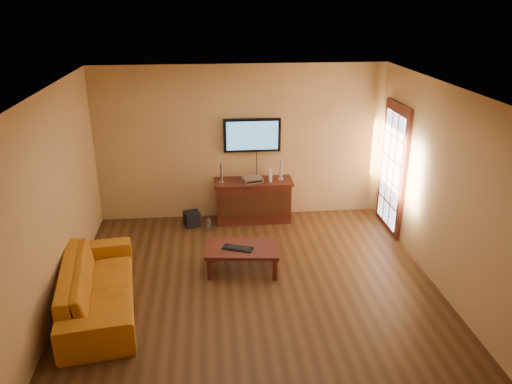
{
  "coord_description": "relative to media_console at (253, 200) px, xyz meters",
  "views": [
    {
      "loc": [
        -0.56,
        -5.85,
        3.73
      ],
      "look_at": [
        0.1,
        0.8,
        1.1
      ],
      "focal_mm": 35.0,
      "sensor_mm": 36.0,
      "label": 1
    }
  ],
  "objects": [
    {
      "name": "speaker_right",
      "position": [
        0.48,
        0.03,
        0.53
      ],
      "size": [
        0.09,
        0.09,
        0.35
      ],
      "color": "silver",
      "rests_on": "media_console"
    },
    {
      "name": "coffee_table",
      "position": [
        -0.32,
        -1.74,
        -0.05
      ],
      "size": [
        1.1,
        0.74,
        0.38
      ],
      "color": "#3A140D",
      "rests_on": "ground"
    },
    {
      "name": "television",
      "position": [
        -0.0,
        0.22,
        1.12
      ],
      "size": [
        0.99,
        0.08,
        0.58
      ],
      "color": "black",
      "rests_on": "ground"
    },
    {
      "name": "subwoofer",
      "position": [
        -1.09,
        -0.13,
        -0.25
      ],
      "size": [
        0.32,
        0.32,
        0.25
      ],
      "primitive_type": "cube",
      "rotation": [
        0.0,
        0.0,
        0.31
      ],
      "color": "black",
      "rests_on": "ground"
    },
    {
      "name": "sofa",
      "position": [
        -2.21,
        -2.49,
        0.05
      ],
      "size": [
        0.95,
        2.24,
        0.85
      ],
      "primitive_type": "imported",
      "rotation": [
        0.0,
        0.0,
        1.72
      ],
      "color": "#B06613",
      "rests_on": "ground"
    },
    {
      "name": "room_walls",
      "position": [
        -0.19,
        -1.61,
        1.31
      ],
      "size": [
        5.0,
        5.0,
        5.0
      ],
      "color": "tan",
      "rests_on": "ground"
    },
    {
      "name": "media_console",
      "position": [
        0.0,
        0.0,
        0.0
      ],
      "size": [
        1.35,
        0.52,
        0.74
      ],
      "color": "#3A140D",
      "rests_on": "ground"
    },
    {
      "name": "speaker_left",
      "position": [
        -0.55,
        -0.02,
        0.52
      ],
      "size": [
        0.09,
        0.09,
        0.33
      ],
      "color": "silver",
      "rests_on": "media_console"
    },
    {
      "name": "bottle",
      "position": [
        -0.8,
        -0.36,
        -0.27
      ],
      "size": [
        0.07,
        0.07,
        0.22
      ],
      "color": "white",
      "rests_on": "ground"
    },
    {
      "name": "game_console",
      "position": [
        0.29,
        -0.03,
        0.48
      ],
      "size": [
        0.05,
        0.16,
        0.21
      ],
      "primitive_type": "cube",
      "rotation": [
        0.0,
        0.0,
        -0.01
      ],
      "color": "white",
      "rests_on": "media_console"
    },
    {
      "name": "ground_plane",
      "position": [
        -0.19,
        -2.24,
        -0.37
      ],
      "size": [
        5.0,
        5.0,
        0.0
      ],
      "primitive_type": "plane",
      "color": "#36200F",
      "rests_on": "ground"
    },
    {
      "name": "av_receiver",
      "position": [
        -0.02,
        -0.04,
        0.41
      ],
      "size": [
        0.38,
        0.31,
        0.08
      ],
      "primitive_type": "cube",
      "rotation": [
        0.0,
        0.0,
        0.24
      ],
      "color": "silver",
      "rests_on": "media_console"
    },
    {
      "name": "french_door",
      "position": [
        2.27,
        -0.54,
        0.68
      ],
      "size": [
        0.07,
        1.02,
        2.22
      ],
      "color": "#3A140D",
      "rests_on": "ground"
    },
    {
      "name": "keyboard",
      "position": [
        -0.39,
        -1.78,
        0.01
      ],
      "size": [
        0.46,
        0.31,
        0.03
      ],
      "color": "black",
      "rests_on": "coffee_table"
    }
  ]
}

